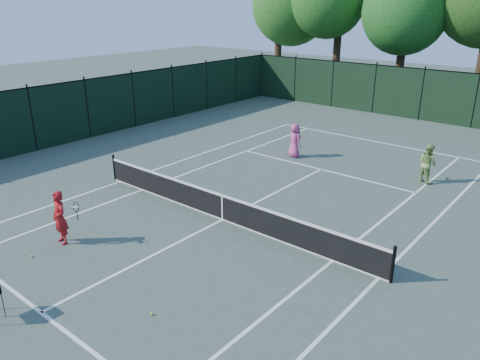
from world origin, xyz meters
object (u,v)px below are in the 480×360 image
Objects in this scene: coach at (60,218)px; player_green at (428,163)px; loose_ball_midcourt at (32,256)px; player_pink at (295,140)px; loose_ball_near_cart at (152,314)px.

player_green is at bearing 68.39° from coach.
coach is at bearing 94.64° from loose_ball_midcourt.
player_green is at bearing 63.39° from loose_ball_midcourt.
player_pink is 5.86m from player_green.
player_pink is at bearing 93.25° from coach.
player_green is 12.77m from loose_ball_near_cart.
loose_ball_near_cart is at bearing 5.38° from loose_ball_midcourt.
loose_ball_midcourt is at bearing -78.11° from coach.
coach is at bearing 89.57° from player_green.
player_pink is at bearing 86.72° from loose_ball_midcourt.
coach is at bearing 172.75° from loose_ball_near_cart.
player_pink reaches higher than player_green.
player_green is 14.61m from loose_ball_midcourt.
loose_ball_near_cart is 4.67m from loose_ball_midcourt.
coach is 24.23× the size of loose_ball_near_cart.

